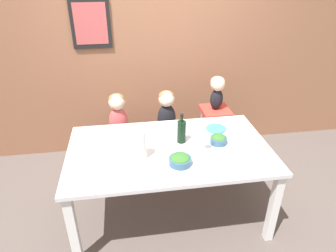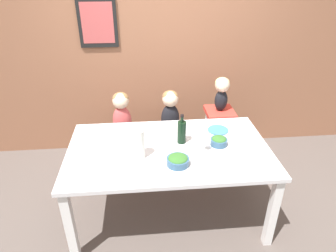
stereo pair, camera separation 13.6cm
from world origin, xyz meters
name	(u,v)px [view 2 (the right image)]	position (x,y,z in m)	size (l,w,h in m)	color
ground_plane	(169,211)	(0.00, 0.00, 0.00)	(14.00, 14.00, 0.00)	#564C47
wall_back	(158,44)	(0.00, 1.32, 1.35)	(10.00, 0.09, 2.70)	#8E5B42
dining_table	(169,156)	(0.00, 0.00, 0.67)	(1.78, 1.04, 0.76)	silver
chair_far_left	(124,140)	(-0.45, 0.77, 0.39)	(0.37, 0.40, 0.47)	silver
chair_far_center	(170,138)	(0.09, 0.77, 0.39)	(0.37, 0.40, 0.47)	silver
chair_right_highchair	(219,123)	(0.66, 0.77, 0.56)	(0.32, 0.34, 0.73)	silver
person_child_left	(122,112)	(-0.45, 0.77, 0.76)	(0.21, 0.18, 0.51)	#C64C4C
person_child_center	(170,110)	(0.09, 0.77, 0.76)	(0.21, 0.18, 0.51)	black
person_baby_right	(222,90)	(0.66, 0.77, 0.97)	(0.16, 0.16, 0.39)	black
wine_bottle	(182,132)	(0.12, 0.09, 0.87)	(0.08, 0.08, 0.28)	black
paper_towel_roll	(138,144)	(-0.27, -0.11, 0.89)	(0.11, 0.11, 0.26)	white
wine_glass_near	(205,139)	(0.30, -0.07, 0.88)	(0.07, 0.07, 0.17)	white
salad_bowl_large	(178,160)	(0.05, -0.25, 0.80)	(0.19, 0.19, 0.08)	#335675
salad_bowl_small	(219,141)	(0.45, 0.01, 0.80)	(0.15, 0.15, 0.08)	#335675
dinner_plate_front_left	(100,170)	(-0.57, -0.28, 0.76)	(0.20, 0.20, 0.01)	silver
dinner_plate_back_left	(121,136)	(-0.43, 0.25, 0.76)	(0.20, 0.20, 0.01)	silver
dinner_plate_back_right	(218,130)	(0.51, 0.27, 0.76)	(0.20, 0.20, 0.01)	teal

